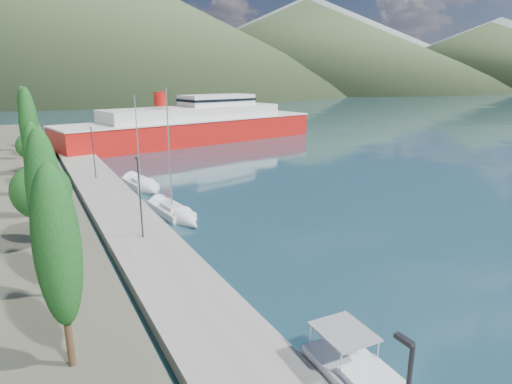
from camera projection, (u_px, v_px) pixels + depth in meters
ground at (83, 121)px, 125.33m from camera, size 1400.00×1400.00×0.00m
quay at (115, 206)px, 41.42m from camera, size 5.00×88.00×0.80m
hills_far at (135, 28)px, 591.65m from camera, size 1480.00×900.00×180.00m
hills_near at (158, 33)px, 371.69m from camera, size 1010.00×520.00×115.00m
tree_row at (33, 150)px, 40.77m from camera, size 4.02×63.62×10.93m
lamp_posts at (143, 199)px, 30.60m from camera, size 0.15×47.73×6.06m
sailboat_near at (180, 216)px, 38.66m from camera, size 3.16×8.87×12.49m
sailboat_mid at (146, 187)px, 48.66m from camera, size 3.42×8.10×11.56m
ferry at (196, 126)px, 83.68m from camera, size 53.32×21.13×10.36m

